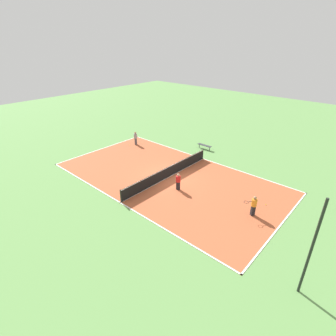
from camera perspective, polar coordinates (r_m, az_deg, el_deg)
The scene contains 12 objects.
ground_plane at distance 22.28m, azimuth 0.00°, elevation -2.07°, with size 80.00×80.00×0.00m, color #60934C.
court_surface at distance 22.27m, azimuth 0.00°, elevation -2.05°, with size 10.40×19.21×0.02m.
tennis_net at distance 22.02m, azimuth 0.00°, elevation -0.82°, with size 10.20×0.10×1.03m.
bench at distance 28.17m, azimuth 7.95°, elevation 4.85°, with size 0.36×1.61×0.45m.
player_coach_red at distance 20.18m, azimuth 2.23°, elevation -2.79°, with size 0.40×0.40×1.37m.
player_center_orange at distance 18.21m, azimuth 18.16°, elevation -7.59°, with size 0.96×0.80×1.45m.
player_baseline_gray at distance 29.18m, azimuth -7.08°, elevation 6.63°, with size 0.50×0.50×1.46m.
tennis_ball_left_sideline at distance 22.08m, azimuth -5.05°, elevation -2.31°, with size 0.07×0.07×0.07m, color #CCE033.
tennis_ball_near_net at distance 29.25m, azimuth -8.39°, elevation 4.95°, with size 0.07×0.07×0.07m, color #CCE033.
tennis_ball_right_alley at distance 19.98m, azimuth 20.52°, elevation -7.44°, with size 0.07×0.07×0.07m, color #CCE033.
tennis_ball_midcourt at distance 23.43m, azimuth 6.76°, elevation -0.59°, with size 0.07×0.07×0.07m, color #CCE033.
fence_post_back_right at distance 13.16m, azimuth 28.74°, elevation -15.27°, with size 0.12×0.12×5.16m.
Camera 1 is at (14.57, 13.07, 10.64)m, focal length 28.00 mm.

